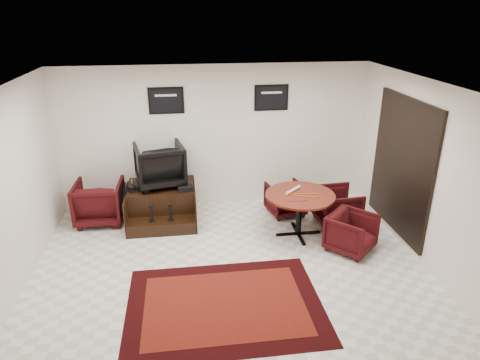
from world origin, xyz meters
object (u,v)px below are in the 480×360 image
at_px(meeting_table, 300,199).
at_px(table_chair_corner, 352,231).
at_px(shine_chair, 160,163).
at_px(table_chair_window, 338,205).
at_px(armchair_side, 99,200).
at_px(table_chair_back, 286,197).
at_px(shine_podium, 162,204).

bearing_deg(meeting_table, table_chair_corner, -41.03).
height_order(shine_chair, table_chair_window, shine_chair).
height_order(table_chair_window, table_chair_corner, table_chair_window).
relative_size(armchair_side, table_chair_back, 1.29).
xyz_separation_m(shine_podium, table_chair_window, (3.23, -0.65, 0.08)).
bearing_deg(table_chair_corner, shine_chair, 107.42).
relative_size(meeting_table, table_chair_corner, 1.69).
relative_size(shine_podium, shine_chair, 1.46).
distance_m(armchair_side, meeting_table, 3.70).
xyz_separation_m(armchair_side, table_chair_window, (4.38, -0.69, -0.06)).
bearing_deg(table_chair_window, shine_chair, 72.65).
distance_m(shine_chair, armchair_side, 1.32).
bearing_deg(table_chair_back, shine_podium, -13.86).
xyz_separation_m(armchair_side, table_chair_back, (3.52, -0.16, -0.10)).
bearing_deg(table_chair_window, armchair_side, 77.40).
relative_size(shine_podium, meeting_table, 1.08).
bearing_deg(table_chair_back, armchair_side, -13.53).
bearing_deg(armchair_side, table_chair_back, 178.66).
height_order(table_chair_back, table_chair_window, table_chair_window).
relative_size(shine_chair, armchair_side, 1.01).
bearing_deg(table_chair_window, meeting_table, 107.99).
distance_m(shine_chair, table_chair_window, 3.40).
bearing_deg(shine_podium, table_chair_corner, -27.17).
bearing_deg(table_chair_back, table_chair_window, 137.39).
xyz_separation_m(meeting_table, table_chair_window, (0.83, 0.33, -0.31)).
distance_m(shine_podium, table_chair_corner, 3.51).
relative_size(table_chair_window, table_chair_corner, 1.06).
distance_m(meeting_table, table_chair_corner, 1.01).
height_order(armchair_side, table_chair_corner, armchair_side).
bearing_deg(shine_chair, armchair_side, -6.40).
relative_size(table_chair_back, table_chair_window, 0.90).
distance_m(shine_chair, meeting_table, 2.68).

